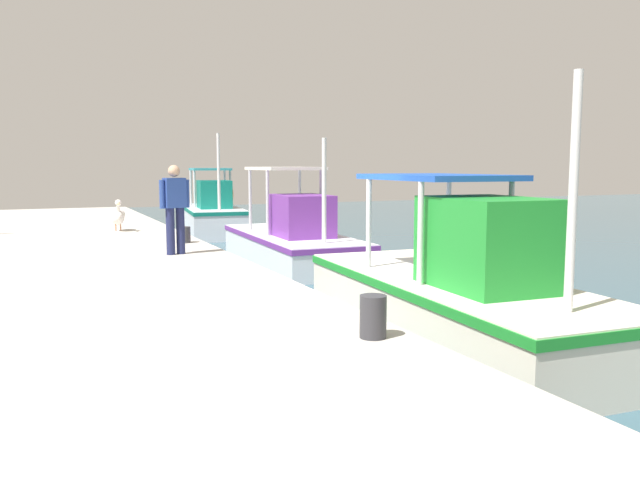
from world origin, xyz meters
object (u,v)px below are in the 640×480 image
object	(u,v)px
fishing_boat_third	(459,293)
mooring_bollard_nearest	(185,235)
fishing_boat_second	(293,240)
mooring_bollard_second	(373,317)
fishing_boat_nearest	(213,215)
pelican	(118,215)
fisherman_standing	(175,206)

from	to	relation	value
fishing_boat_third	mooring_bollard_nearest	xyz separation A→B (m)	(-6.52, -2.44, 0.29)
fishing_boat_second	mooring_bollard_second	distance (m)	9.96
fishing_boat_nearest	fishing_boat_second	distance (m)	7.41
fishing_boat_nearest	mooring_bollard_second	world-z (taller)	fishing_boat_nearest
fishing_boat_second	mooring_bollard_second	size ratio (longest dim) A/B	14.38
fishing_boat_second	pelican	bearing A→B (deg)	-118.59
fishing_boat_nearest	pelican	world-z (taller)	fishing_boat_nearest
fishing_boat_third	fisherman_standing	distance (m)	5.73
fishing_boat_nearest	mooring_bollard_nearest	bearing A→B (deg)	-18.59
fishing_boat_third	fishing_boat_second	bearing A→B (deg)	176.04
fishing_boat_second	mooring_bollard_nearest	size ratio (longest dim) A/B	17.20
fisherman_standing	mooring_bollard_second	world-z (taller)	fisherman_standing
fishing_boat_nearest	fisherman_standing	xyz separation A→B (m)	(10.22, -3.40, 1.02)
fisherman_standing	mooring_bollard_second	bearing A→B (deg)	4.65
fisherman_standing	mooring_bollard_nearest	size ratio (longest dim) A/B	4.79
fishing_boat_second	mooring_bollard_nearest	bearing A→B (deg)	-70.10
pelican	fishing_boat_second	bearing A→B (deg)	61.41
pelican	mooring_bollard_second	bearing A→B (deg)	4.92
pelican	mooring_bollard_nearest	size ratio (longest dim) A/B	2.71
fishing_boat_third	pelican	xyz separation A→B (m)	(-9.76, -3.45, 0.51)
fishing_boat_nearest	fishing_boat_third	distance (m)	15.01
fishing_boat_second	mooring_bollard_second	bearing A→B (deg)	-17.35
pelican	fisherman_standing	xyz separation A→B (m)	(4.97, 0.46, 0.52)
fisherman_standing	mooring_bollard_second	xyz separation A→B (m)	(6.69, 0.54, -0.71)
pelican	mooring_bollard_second	size ratio (longest dim) A/B	2.27
fishing_boat_nearest	fisherman_standing	size ratio (longest dim) A/B	2.95
pelican	fisherman_standing	world-z (taller)	fisherman_standing
fishing_boat_third	pelican	size ratio (longest dim) A/B	6.46
fishing_boat_third	mooring_bollard_second	distance (m)	3.12
fishing_boat_third	fisherman_standing	size ratio (longest dim) A/B	3.65
fishing_boat_third	mooring_bollard_nearest	size ratio (longest dim) A/B	17.51
fisherman_standing	pelican	bearing A→B (deg)	-174.72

